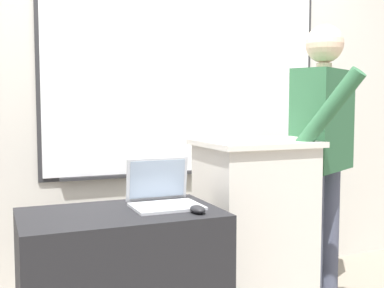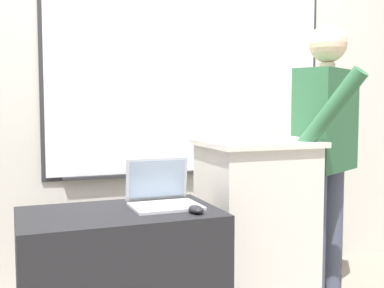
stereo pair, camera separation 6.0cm
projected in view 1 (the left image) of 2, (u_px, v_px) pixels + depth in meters
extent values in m
cube|color=beige|center=(168.00, 74.00, 3.20)|extent=(6.40, 0.12, 2.80)
cube|color=#2D2D30|center=(188.00, 77.00, 3.18)|extent=(1.93, 0.02, 1.29)
cube|color=white|center=(188.00, 77.00, 3.18)|extent=(1.88, 0.02, 1.24)
cube|color=#2D2D30|center=(189.00, 172.00, 3.22)|extent=(1.70, 0.04, 0.02)
cube|color=beige|center=(254.00, 231.00, 2.71)|extent=(0.56, 0.48, 0.97)
cube|color=beige|center=(255.00, 143.00, 2.66)|extent=(0.61, 0.52, 0.03)
cylinder|color=#474C60|center=(312.00, 239.00, 2.85)|extent=(0.13, 0.13, 0.80)
cylinder|color=#474C60|center=(328.00, 230.00, 3.05)|extent=(0.13, 0.13, 0.80)
cube|color=#2D603D|center=(323.00, 120.00, 2.89)|extent=(0.51, 0.42, 0.60)
cylinder|color=beige|center=(324.00, 66.00, 2.86)|extent=(0.09, 0.09, 0.04)
sphere|color=beige|center=(325.00, 44.00, 2.85)|extent=(0.23, 0.23, 0.23)
cylinder|color=#2D603D|center=(325.00, 116.00, 2.52)|extent=(0.28, 0.41, 0.50)
cylinder|color=#2D603D|center=(339.00, 123.00, 3.10)|extent=(0.08, 0.08, 0.57)
cube|color=#B7BABF|center=(167.00, 206.00, 2.19)|extent=(0.31, 0.24, 0.01)
cube|color=#B7BABF|center=(157.00, 179.00, 2.31)|extent=(0.30, 0.04, 0.21)
cube|color=#8C9EB2|center=(158.00, 179.00, 2.30)|extent=(0.27, 0.03, 0.18)
cube|color=beige|center=(261.00, 139.00, 2.60)|extent=(0.43, 0.12, 0.02)
ellipsoid|color=black|center=(198.00, 209.00, 2.08)|extent=(0.06, 0.10, 0.03)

